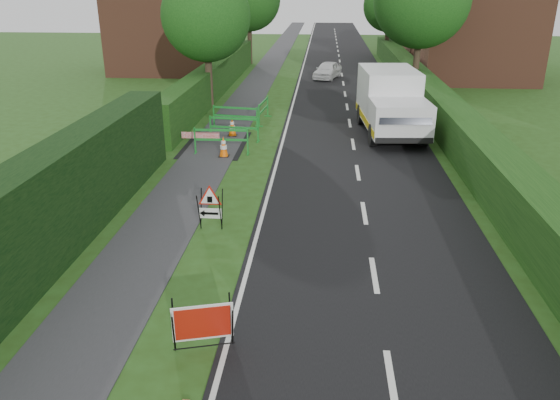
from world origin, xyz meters
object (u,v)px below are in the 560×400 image
object	(u,v)px
red_rect_sign	(203,323)
triangle_sign	(209,204)
works_van	(391,101)
hatchback_car	(327,70)

from	to	relation	value
red_rect_sign	triangle_sign	size ratio (longest dim) A/B	1.13
red_rect_sign	triangle_sign	bearing A→B (deg)	84.72
triangle_sign	works_van	world-z (taller)	works_van
works_van	hatchback_car	world-z (taller)	works_van
red_rect_sign	hatchback_car	distance (m)	29.34
red_rect_sign	hatchback_car	world-z (taller)	hatchback_car
red_rect_sign	triangle_sign	distance (m)	5.04
works_van	hatchback_car	size ratio (longest dim) A/B	1.81
triangle_sign	hatchback_car	world-z (taller)	hatchback_car
red_rect_sign	works_van	size ratio (longest dim) A/B	0.20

